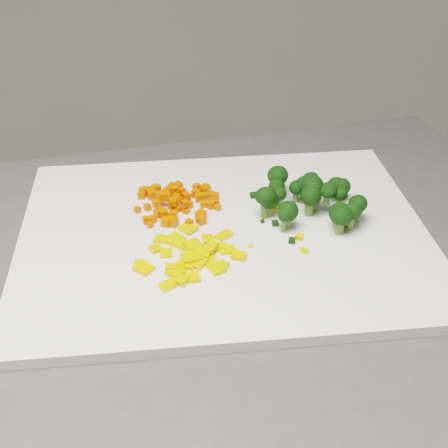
{
  "coord_description": "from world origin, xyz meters",
  "views": [
    {
      "loc": [
        -0.01,
        -0.2,
        1.35
      ],
      "look_at": [
        0.03,
        0.44,
        0.92
      ],
      "focal_mm": 50.0,
      "sensor_mm": 36.0,
      "label": 1
    }
  ],
  "objects_px": {
    "carrot_pile": "(176,197)",
    "pepper_pile": "(196,253)",
    "broccoli_pile": "(311,188)",
    "cutting_board": "(224,235)"
  },
  "relations": [
    {
      "from": "carrot_pile",
      "to": "pepper_pile",
      "type": "bearing_deg",
      "value": -78.49
    },
    {
      "from": "broccoli_pile",
      "to": "pepper_pile",
      "type": "bearing_deg",
      "value": -145.36
    },
    {
      "from": "cutting_board",
      "to": "carrot_pile",
      "type": "relative_size",
      "value": 4.5
    },
    {
      "from": "pepper_pile",
      "to": "broccoli_pile",
      "type": "distance_m",
      "value": 0.18
    },
    {
      "from": "cutting_board",
      "to": "pepper_pile",
      "type": "relative_size",
      "value": 3.88
    },
    {
      "from": "carrot_pile",
      "to": "broccoli_pile",
      "type": "height_order",
      "value": "broccoli_pile"
    },
    {
      "from": "cutting_board",
      "to": "broccoli_pile",
      "type": "height_order",
      "value": "broccoli_pile"
    },
    {
      "from": "cutting_board",
      "to": "carrot_pile",
      "type": "distance_m",
      "value": 0.09
    },
    {
      "from": "pepper_pile",
      "to": "broccoli_pile",
      "type": "bearing_deg",
      "value": 34.64
    },
    {
      "from": "pepper_pile",
      "to": "broccoli_pile",
      "type": "relative_size",
      "value": 0.97
    }
  ]
}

